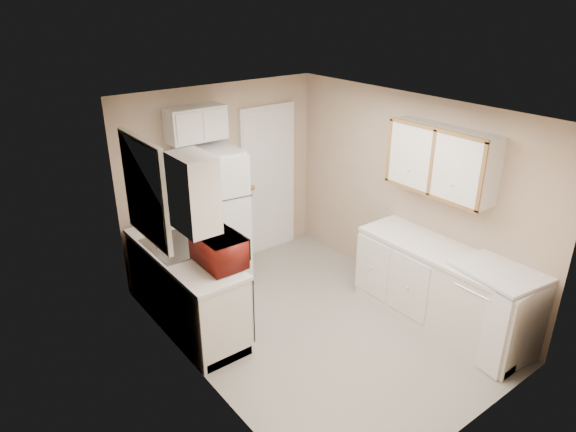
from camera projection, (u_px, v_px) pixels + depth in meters
floor at (315, 324)px, 5.73m from camera, size 3.80×3.80×0.00m
ceiling at (321, 110)px, 4.76m from camera, size 3.80×3.80×0.00m
wall_left at (195, 268)px, 4.47m from camera, size 3.80×3.80×0.00m
wall_right at (408, 197)px, 6.03m from camera, size 3.80×3.80×0.00m
wall_back at (222, 178)px, 6.63m from camera, size 2.80×2.80×0.00m
wall_front at (481, 311)px, 3.87m from camera, size 2.80×2.80×0.00m
left_counter at (186, 288)px, 5.59m from camera, size 0.60×1.80×0.90m
dishwasher at (238, 300)px, 5.30m from camera, size 0.03×0.58×0.72m
sink at (176, 249)px, 5.54m from camera, size 0.54×0.74×0.16m
microwave at (219, 250)px, 5.10m from camera, size 0.57×0.32×0.38m
soap_bottle at (161, 230)px, 5.66m from camera, size 0.09×0.09×0.17m
window_blinds at (146, 190)px, 5.09m from camera, size 0.10×0.98×1.08m
upper_cabinet_left at (194, 193)px, 4.47m from camera, size 0.30×0.45×0.70m
refrigerator at (211, 216)px, 6.33m from camera, size 0.80×0.78×1.73m
cabinet_over_fridge at (196, 123)px, 5.98m from camera, size 0.70×0.30×0.40m
interior_door at (268, 181)px, 7.06m from camera, size 0.86×0.06×2.08m
right_counter at (441, 288)px, 5.58m from camera, size 0.60×2.00×0.90m
stove at (494, 310)px, 5.15m from camera, size 0.74×0.86×0.95m
upper_cabinet_right at (442, 160)px, 5.34m from camera, size 0.30×1.20×0.70m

